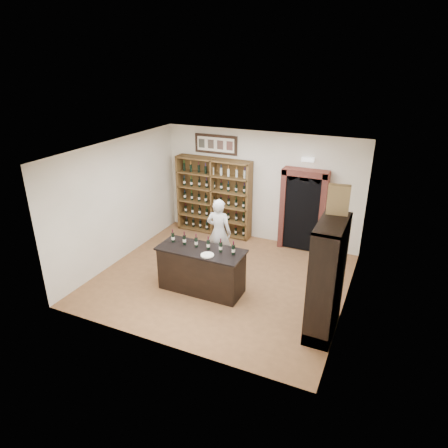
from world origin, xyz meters
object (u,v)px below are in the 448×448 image
at_px(wine_crate, 338,200).
at_px(counter_bottle_0, 173,237).
at_px(tasting_counter, 201,270).
at_px(side_cabinet, 327,296).
at_px(shopkeeper, 219,232).
at_px(wine_shelf, 214,196).

bearing_deg(wine_crate, counter_bottle_0, 173.31).
xyz_separation_m(tasting_counter, side_cabinet, (2.72, -0.30, 0.26)).
distance_m(counter_bottle_0, side_cabinet, 3.48).
distance_m(tasting_counter, wine_crate, 3.33).
distance_m(side_cabinet, shopkeeper, 3.27).
distance_m(side_cabinet, wine_crate, 1.76).
bearing_deg(side_cabinet, wine_crate, 96.88).
distance_m(tasting_counter, side_cabinet, 2.75).
bearing_deg(wine_crate, side_cabinet, -90.45).
bearing_deg(tasting_counter, wine_crate, 2.14).
bearing_deg(shopkeeper, counter_bottle_0, 61.87).
height_order(tasting_counter, side_cabinet, side_cabinet).
height_order(tasting_counter, shopkeeper, shopkeeper).
distance_m(wine_shelf, counter_bottle_0, 2.90).
xyz_separation_m(wine_shelf, wine_crate, (3.78, -2.83, 1.37)).
distance_m(wine_shelf, wine_crate, 4.91).
height_order(counter_bottle_0, shopkeeper, shopkeeper).
xyz_separation_m(wine_shelf, shopkeeper, (0.94, -1.69, -0.25)).
xyz_separation_m(wine_shelf, counter_bottle_0, (0.38, -2.87, 0.01)).
bearing_deg(tasting_counter, counter_bottle_0, 175.09).
xyz_separation_m(wine_shelf, side_cabinet, (3.82, -3.23, -0.35)).
height_order(tasting_counter, counter_bottle_0, counter_bottle_0).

